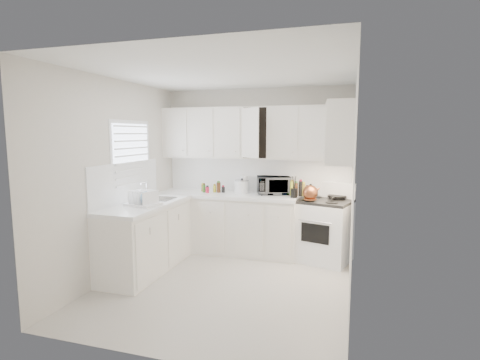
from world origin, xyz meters
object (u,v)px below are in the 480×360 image
at_px(utensil_crock, 294,187).
at_px(dish_rack, 143,197).
at_px(microwave, 274,183).
at_px(stove, 323,222).
at_px(tea_kettle, 310,191).
at_px(rice_cooker, 242,186).

height_order(utensil_crock, dish_rack, utensil_crock).
relative_size(microwave, utensil_crock, 1.53).
bearing_deg(utensil_crock, stove, 11.61).
relative_size(stove, dish_rack, 2.81).
bearing_deg(tea_kettle, dish_rack, -174.78).
xyz_separation_m(utensil_crock, dish_rack, (-1.82, -1.17, -0.05)).
xyz_separation_m(stove, tea_kettle, (-0.18, -0.16, 0.48)).
height_order(tea_kettle, rice_cooker, tea_kettle).
relative_size(microwave, dish_rack, 1.20).
bearing_deg(tea_kettle, microwave, 129.66).
distance_m(tea_kettle, dish_rack, 2.34).
bearing_deg(microwave, stove, -30.38).
distance_m(rice_cooker, utensil_crock, 0.88).
relative_size(utensil_crock, dish_rack, 0.78).
relative_size(stove, tea_kettle, 4.35).
relative_size(rice_cooker, dish_rack, 0.56).
distance_m(tea_kettle, utensil_crock, 0.26).
bearing_deg(stove, rice_cooker, -168.88).
relative_size(stove, utensil_crock, 3.59).
height_order(stove, microwave, microwave).
relative_size(stove, microwave, 2.34).
distance_m(microwave, utensil_crock, 0.43).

